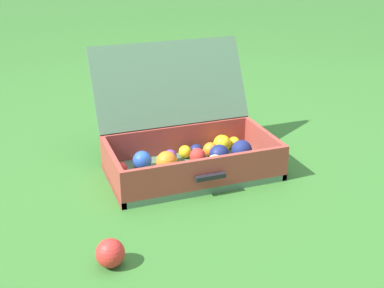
{
  "coord_description": "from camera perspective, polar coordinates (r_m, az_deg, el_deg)",
  "views": [
    {
      "loc": [
        -0.64,
        -1.67,
        0.88
      ],
      "look_at": [
        -0.03,
        -0.02,
        0.13
      ],
      "focal_mm": 47.69,
      "sensor_mm": 36.0,
      "label": 1
    }
  ],
  "objects": [
    {
      "name": "ground_plane",
      "position": [
        1.99,
        0.55,
        -3.01
      ],
      "size": [
        16.0,
        16.0,
        0.0
      ],
      "primitive_type": "plane",
      "color": "#336B28"
    },
    {
      "name": "open_suitcase",
      "position": [
        1.97,
        -0.4,
        0.09
      ],
      "size": [
        0.63,
        0.54,
        0.45
      ],
      "color": "#4C7051",
      "rests_on": "ground"
    },
    {
      "name": "stray_ball_on_grass",
      "position": [
        1.46,
        -9.13,
        -11.96
      ],
      "size": [
        0.08,
        0.08,
        0.08
      ],
      "primitive_type": "sphere",
      "color": "red",
      "rests_on": "ground"
    }
  ]
}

